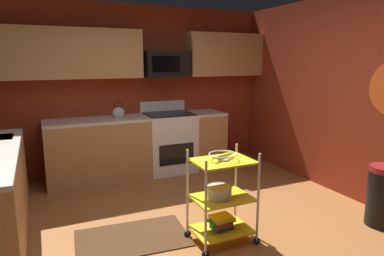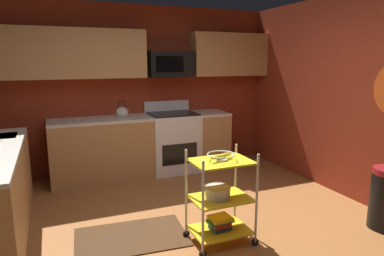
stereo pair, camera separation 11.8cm
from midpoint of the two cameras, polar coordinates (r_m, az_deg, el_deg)
floor at (r=3.68m, az=0.21°, el=-17.66°), size 4.40×4.80×0.04m
wall_back at (r=5.54m, az=-10.38°, el=6.31°), size 4.52×0.06×2.60m
wall_right at (r=4.64m, az=26.18°, el=4.42°), size 0.06×4.80×2.60m
counter_run at (r=4.62m, az=-17.39°, el=-5.56°), size 3.58×2.79×0.92m
oven_range at (r=5.50m, az=-4.47°, el=-2.26°), size 0.76×0.65×1.10m
upper_cabinets at (r=5.31m, az=-11.18°, el=12.02°), size 4.40×0.33×0.70m
microwave at (r=5.45m, az=-5.05°, el=10.58°), size 0.70×0.39×0.40m
rolling_cart at (r=3.38m, az=4.01°, el=-11.50°), size 0.63×0.43×0.91m
fruit_bowl at (r=3.24m, az=4.11°, el=-4.59°), size 0.27×0.27×0.07m
mixing_bowl_large at (r=3.34m, az=3.52°, el=-10.57°), size 0.25×0.25×0.11m
book_stack at (r=3.49m, az=3.95°, el=-15.36°), size 0.26×0.20×0.13m
kettle at (r=5.19m, az=-12.80°, el=2.51°), size 0.21×0.18×0.26m
trash_can at (r=4.23m, az=28.67°, el=-9.96°), size 0.34×0.42×0.66m
floor_rug at (r=3.66m, az=-10.87°, el=-17.57°), size 1.15×0.78×0.01m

